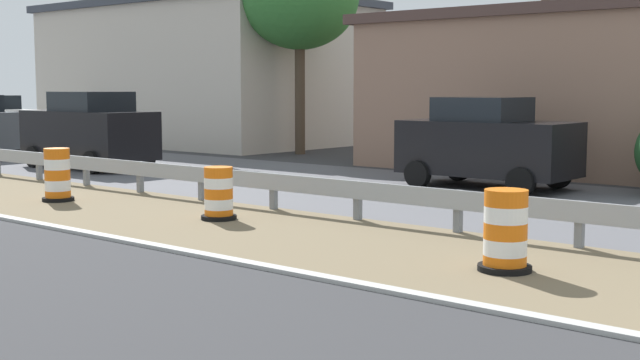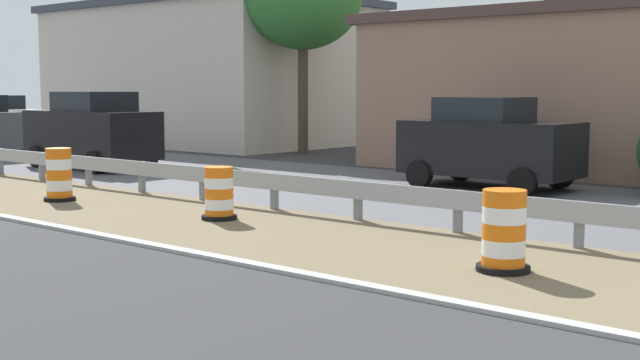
# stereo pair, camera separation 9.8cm
# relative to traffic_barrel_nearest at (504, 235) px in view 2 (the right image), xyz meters

# --- Properties ---
(traffic_barrel_nearest) EXTENTS (0.70, 0.70, 1.07)m
(traffic_barrel_nearest) POSITION_rel_traffic_barrel_nearest_xyz_m (0.00, 0.00, 0.00)
(traffic_barrel_nearest) COLOR orange
(traffic_barrel_nearest) RESTS_ON ground
(traffic_barrel_close) EXTENTS (0.64, 0.64, 0.95)m
(traffic_barrel_close) POSITION_rel_traffic_barrel_nearest_xyz_m (0.57, 5.98, -0.05)
(traffic_barrel_close) COLOR orange
(traffic_barrel_close) RESTS_ON ground
(traffic_barrel_mid) EXTENTS (0.65, 0.65, 1.11)m
(traffic_barrel_mid) POSITION_rel_traffic_barrel_nearest_xyz_m (0.11, 10.38, 0.02)
(traffic_barrel_mid) COLOR orange
(traffic_barrel_mid) RESTS_ON ground
(car_trailing_near_lane) EXTENTS (2.14, 4.05, 2.14)m
(car_trailing_near_lane) POSITION_rel_traffic_barrel_nearest_xyz_m (7.95, 4.65, 0.59)
(car_trailing_near_lane) COLOR black
(car_trailing_near_lane) RESTS_ON ground
(car_trailing_far_lane) EXTENTS (2.08, 4.48, 2.24)m
(car_trailing_far_lane) POSITION_rel_traffic_barrel_nearest_xyz_m (4.75, 15.92, 0.64)
(car_trailing_far_lane) COLOR black
(car_trailing_far_lane) RESTS_ON ground
(roadside_shop_far) EXTENTS (8.86, 13.31, 5.88)m
(roadside_shop_far) POSITION_rel_traffic_barrel_nearest_xyz_m (15.08, 22.14, 2.47)
(roadside_shop_far) COLOR beige
(roadside_shop_far) RESTS_ON ground
(utility_pole_near) EXTENTS (0.24, 1.80, 7.90)m
(utility_pole_near) POSITION_rel_traffic_barrel_nearest_xyz_m (11.05, 4.74, 3.62)
(utility_pole_near) COLOR brown
(utility_pole_near) RESTS_ON ground
(utility_pole_mid) EXTENTS (0.24, 1.80, 8.35)m
(utility_pole_mid) POSITION_rel_traffic_barrel_nearest_xyz_m (11.06, 20.74, 3.85)
(utility_pole_mid) COLOR brown
(utility_pole_mid) RESTS_ON ground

